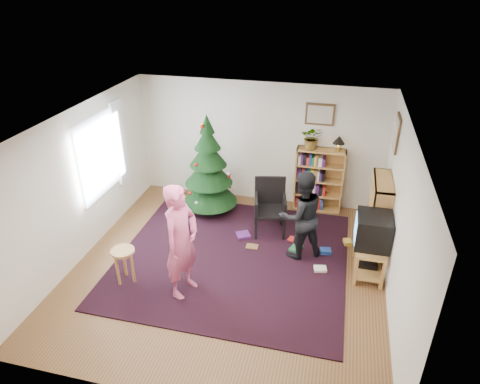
% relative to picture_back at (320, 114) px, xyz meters
% --- Properties ---
extents(floor, '(5.00, 5.00, 0.00)m').
position_rel_picture_back_xyz_m(floor, '(-1.15, -2.48, -1.95)').
color(floor, brown).
rests_on(floor, ground).
extents(ceiling, '(5.00, 5.00, 0.00)m').
position_rel_picture_back_xyz_m(ceiling, '(-1.15, -2.48, 0.55)').
color(ceiling, white).
rests_on(ceiling, wall_back).
extents(wall_back, '(5.00, 0.02, 2.50)m').
position_rel_picture_back_xyz_m(wall_back, '(-1.15, 0.02, -0.70)').
color(wall_back, silver).
rests_on(wall_back, floor).
extents(wall_front, '(5.00, 0.02, 2.50)m').
position_rel_picture_back_xyz_m(wall_front, '(-1.15, -4.97, -0.70)').
color(wall_front, silver).
rests_on(wall_front, floor).
extents(wall_left, '(0.02, 5.00, 2.50)m').
position_rel_picture_back_xyz_m(wall_left, '(-3.65, -2.48, -0.70)').
color(wall_left, silver).
rests_on(wall_left, floor).
extents(wall_right, '(0.02, 5.00, 2.50)m').
position_rel_picture_back_xyz_m(wall_right, '(1.35, -2.48, -0.70)').
color(wall_right, silver).
rests_on(wall_right, floor).
extents(rug, '(3.80, 3.60, 0.02)m').
position_rel_picture_back_xyz_m(rug, '(-1.15, -2.17, -1.94)').
color(rug, black).
rests_on(rug, floor).
extents(window_pane, '(0.04, 1.20, 1.40)m').
position_rel_picture_back_xyz_m(window_pane, '(-3.62, -1.88, -0.45)').
color(window_pane, silver).
rests_on(window_pane, wall_left).
extents(curtain, '(0.06, 0.35, 1.60)m').
position_rel_picture_back_xyz_m(curtain, '(-3.58, -1.18, -0.45)').
color(curtain, silver).
rests_on(curtain, wall_left).
extents(picture_back, '(0.55, 0.03, 0.42)m').
position_rel_picture_back_xyz_m(picture_back, '(0.00, 0.00, 0.00)').
color(picture_back, '#4C3319').
rests_on(picture_back, wall_back).
extents(picture_right, '(0.03, 0.50, 0.60)m').
position_rel_picture_back_xyz_m(picture_right, '(1.33, -0.73, 0.00)').
color(picture_right, '#4C3319').
rests_on(picture_right, wall_right).
extents(christmas_tree, '(1.12, 1.12, 2.03)m').
position_rel_picture_back_xyz_m(christmas_tree, '(-2.01, -0.73, -1.10)').
color(christmas_tree, '#3F2816').
rests_on(christmas_tree, rug).
extents(bookshelf_back, '(0.95, 0.30, 1.30)m').
position_rel_picture_back_xyz_m(bookshelf_back, '(0.10, -0.14, -1.29)').
color(bookshelf_back, '#B17C3F').
rests_on(bookshelf_back, floor).
extents(bookshelf_right, '(0.30, 0.95, 1.30)m').
position_rel_picture_back_xyz_m(bookshelf_right, '(1.19, -1.22, -1.29)').
color(bookshelf_right, '#B17C3F').
rests_on(bookshelf_right, floor).
extents(tv_stand, '(0.46, 0.83, 0.55)m').
position_rel_picture_back_xyz_m(tv_stand, '(1.07, -2.03, -1.63)').
color(tv_stand, '#B17C3F').
rests_on(tv_stand, floor).
extents(crt_tv, '(0.54, 0.58, 0.51)m').
position_rel_picture_back_xyz_m(crt_tv, '(1.07, -2.03, -1.15)').
color(crt_tv, black).
rests_on(crt_tv, tv_stand).
extents(armchair, '(0.67, 0.68, 1.03)m').
position_rel_picture_back_xyz_m(armchair, '(-0.68, -1.14, -1.39)').
color(armchair, black).
rests_on(armchair, rug).
extents(stool, '(0.36, 0.36, 0.60)m').
position_rel_picture_back_xyz_m(stool, '(-2.62, -3.17, -1.48)').
color(stool, '#B17C3F').
rests_on(stool, floor).
extents(person_standing, '(0.60, 0.75, 1.81)m').
position_rel_picture_back_xyz_m(person_standing, '(-1.65, -3.16, -1.04)').
color(person_standing, '#C74F7A').
rests_on(person_standing, rug).
extents(person_by_chair, '(0.96, 0.90, 1.57)m').
position_rel_picture_back_xyz_m(person_by_chair, '(-0.07, -1.82, -1.17)').
color(person_by_chair, black).
rests_on(person_by_chair, rug).
extents(potted_plant, '(0.42, 0.37, 0.46)m').
position_rel_picture_back_xyz_m(potted_plant, '(-0.10, -0.14, -0.42)').
color(potted_plant, gray).
rests_on(potted_plant, bookshelf_back).
extents(table_lamp, '(0.23, 0.23, 0.31)m').
position_rel_picture_back_xyz_m(table_lamp, '(0.40, -0.14, -0.44)').
color(table_lamp, '#A57F33').
rests_on(table_lamp, bookshelf_back).
extents(floor_clutter, '(2.07, 1.07, 0.08)m').
position_rel_picture_back_xyz_m(floor_clutter, '(-0.12, -1.67, -1.91)').
color(floor_clutter, '#A51E19').
rests_on(floor_clutter, rug).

